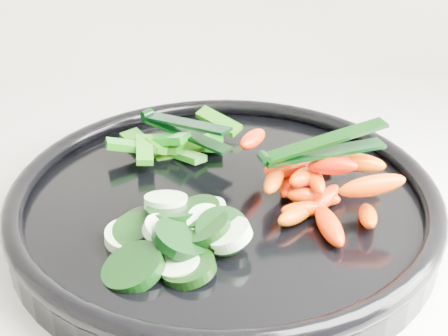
{
  "coord_description": "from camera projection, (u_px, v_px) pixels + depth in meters",
  "views": [
    {
      "loc": [
        -0.34,
        1.19,
        1.25
      ],
      "look_at": [
        -0.33,
        1.65,
        0.99
      ],
      "focal_mm": 50.0,
      "sensor_mm": 36.0,
      "label": 1
    }
  ],
  "objects": [
    {
      "name": "veggie_tray",
      "position": [
        224.0,
        202.0,
        0.55
      ],
      "size": [
        0.39,
        0.39,
        0.04
      ],
      "color": "black",
      "rests_on": "counter"
    },
    {
      "name": "cucumber_pile",
      "position": [
        171.0,
        232.0,
        0.49
      ],
      "size": [
        0.13,
        0.13,
        0.04
      ],
      "color": "black",
      "rests_on": "veggie_tray"
    },
    {
      "name": "carrot_pile",
      "position": [
        318.0,
        181.0,
        0.53
      ],
      "size": [
        0.14,
        0.17,
        0.05
      ],
      "color": "#F83B00",
      "rests_on": "veggie_tray"
    },
    {
      "name": "pepper_pile",
      "position": [
        171.0,
        143.0,
        0.62
      ],
      "size": [
        0.14,
        0.11,
        0.04
      ],
      "color": "#116C0A",
      "rests_on": "veggie_tray"
    },
    {
      "name": "tong_carrot",
      "position": [
        321.0,
        147.0,
        0.52
      ],
      "size": [
        0.11,
        0.05,
        0.02
      ],
      "color": "black",
      "rests_on": "carrot_pile"
    },
    {
      "name": "tong_pepper",
      "position": [
        182.0,
        127.0,
        0.61
      ],
      "size": [
        0.09,
        0.09,
        0.02
      ],
      "color": "black",
      "rests_on": "pepper_pile"
    }
  ]
}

